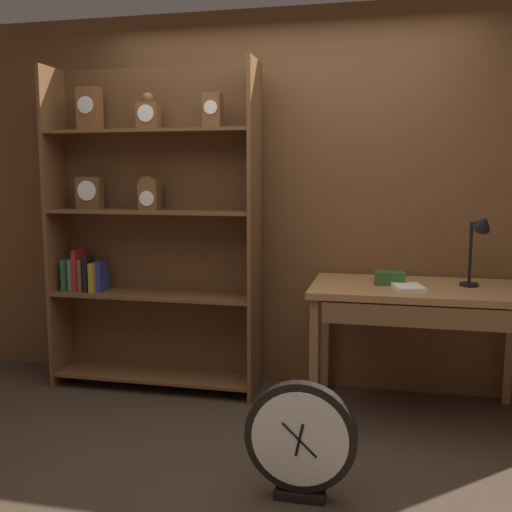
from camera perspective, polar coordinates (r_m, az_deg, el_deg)
The scene contains 8 objects.
ground_plane at distance 3.13m, azimuth -1.81°, elevation -20.41°, with size 10.00×10.00×0.00m, color #3D2D21.
back_wood_panel at distance 4.15m, azimuth 3.01°, elevation 5.26°, with size 4.80×0.05×2.60m, color brown.
bookshelf at distance 4.13m, azimuth -10.36°, elevation 2.54°, with size 1.45×0.33×2.21m.
workbench at distance 3.71m, azimuth 15.38°, elevation -4.27°, with size 1.28×0.73×0.82m.
desk_lamp at distance 3.74m, azimuth 20.77°, elevation 1.70°, with size 0.19×0.19×0.46m.
toolbox_small at distance 3.72m, azimuth 12.79°, elevation -2.09°, with size 0.18×0.13×0.08m, color #2D5123.
open_repair_manual at distance 3.59m, azimuth 14.48°, elevation -2.96°, with size 0.16×0.22×0.03m, color silver.
round_clock_large at distance 2.83m, azimuth 4.32°, elevation -17.28°, with size 0.52×0.11×0.56m.
Camera 1 is at (0.70, -2.67, 1.48)m, focal length 41.45 mm.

